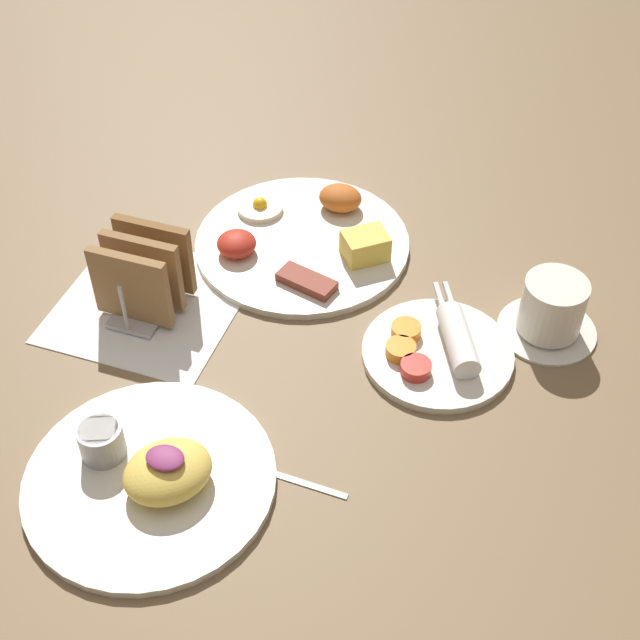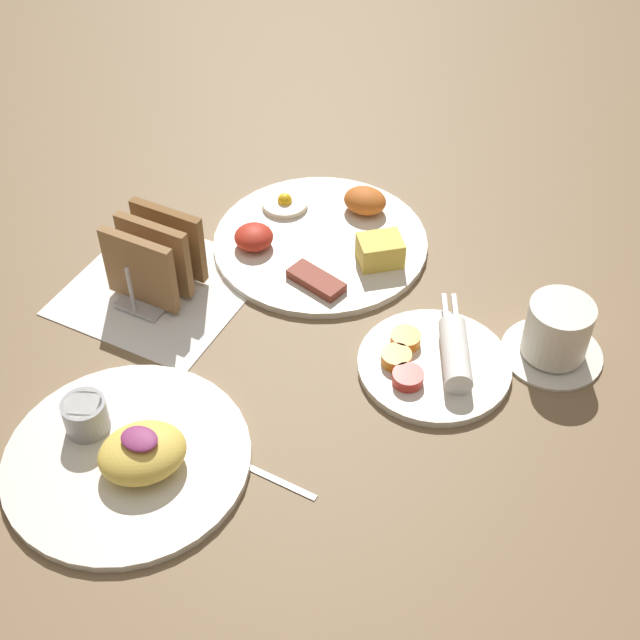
% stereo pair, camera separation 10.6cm
% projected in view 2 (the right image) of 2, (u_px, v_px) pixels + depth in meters
% --- Properties ---
extents(ground_plane, '(3.00, 3.00, 0.00)m').
position_uv_depth(ground_plane, '(255.00, 340.00, 1.08)').
color(ground_plane, brown).
extents(napkin_flat, '(0.22, 0.22, 0.00)m').
position_uv_depth(napkin_flat, '(160.00, 288.00, 1.14)').
color(napkin_flat, white).
rests_on(napkin_flat, ground_plane).
extents(plate_breakfast, '(0.29, 0.29, 0.05)m').
position_uv_depth(plate_breakfast, '(323.00, 238.00, 1.20)').
color(plate_breakfast, silver).
rests_on(plate_breakfast, ground_plane).
extents(plate_condiments, '(0.18, 0.19, 0.04)m').
position_uv_depth(plate_condiments, '(435.00, 362.00, 1.03)').
color(plate_condiments, silver).
rests_on(plate_condiments, ground_plane).
extents(plate_foreground, '(0.26, 0.26, 0.06)m').
position_uv_depth(plate_foreground, '(127.00, 453.00, 0.94)').
color(plate_foreground, silver).
rests_on(plate_foreground, ground_plane).
extents(toast_rack, '(0.10, 0.12, 0.10)m').
position_uv_depth(toast_rack, '(155.00, 258.00, 1.10)').
color(toast_rack, '#B7B7BC').
rests_on(toast_rack, ground_plane).
extents(coffee_cup, '(0.12, 0.12, 0.08)m').
position_uv_depth(coffee_cup, '(557.00, 333.00, 1.03)').
color(coffee_cup, silver).
rests_on(coffee_cup, ground_plane).
extents(teaspoon, '(0.13, 0.02, 0.01)m').
position_uv_depth(teaspoon, '(244.00, 464.00, 0.94)').
color(teaspoon, silver).
rests_on(teaspoon, ground_plane).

